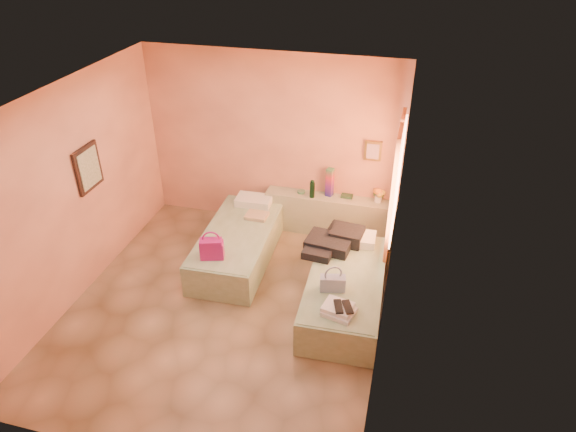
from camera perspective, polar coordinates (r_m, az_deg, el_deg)
name	(u,v)px	position (r m, az deg, el deg)	size (l,w,h in m)	color
ground	(227,306)	(6.94, -6.82, -9.95)	(4.50, 4.50, 0.00)	tan
room_walls	(250,168)	(6.31, -4.28, 5.31)	(4.02, 4.51, 2.81)	#FFAE88
headboard_ledge	(330,215)	(8.16, 4.65, 0.10)	(2.05, 0.30, 0.65)	#A2AA8B
bed_left	(238,245)	(7.61, -5.57, -3.22)	(0.90, 2.00, 0.50)	#A2BE99
bed_right	(345,291)	(6.77, 6.35, -8.33)	(0.90, 2.00, 0.50)	#A2BE99
water_bottle	(312,189)	(7.92, 2.70, 3.00)	(0.08, 0.08, 0.28)	#123320
rainbow_box	(330,182)	(7.94, 4.66, 3.76)	(0.10, 0.10, 0.46)	#B71675
small_dish	(301,192)	(8.09, 1.49, 2.70)	(0.13, 0.13, 0.03)	#4F9262
green_book	(347,196)	(8.03, 6.56, 2.22)	(0.18, 0.13, 0.03)	#294D2F
flower_vase	(379,194)	(7.91, 10.04, 2.41)	(0.20, 0.20, 0.26)	white
magenta_handbag	(212,248)	(6.89, -8.46, -3.56)	(0.31, 0.17, 0.29)	#B71675
khaki_garment	(257,216)	(7.75, -3.50, 0.04)	(0.32, 0.26, 0.06)	tan
clothes_pile	(333,242)	(7.04, 5.01, -2.92)	(0.65, 0.65, 0.20)	black
blue_handbag	(333,283)	(6.33, 4.99, -7.46)	(0.31, 0.13, 0.20)	#3D5B92
towel_stack	(339,310)	(6.04, 5.71, -10.35)	(0.35, 0.30, 0.10)	white
sandal_pair	(343,307)	(5.99, 6.12, -10.05)	(0.17, 0.23, 0.02)	black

